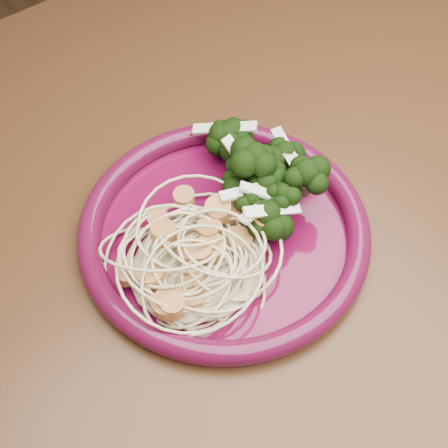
% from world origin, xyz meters
% --- Properties ---
extents(dining_table, '(1.20, 0.80, 0.75)m').
position_xyz_m(dining_table, '(0.00, 0.00, 0.65)').
color(dining_table, '#472814').
rests_on(dining_table, ground).
extents(dinner_plate, '(0.37, 0.37, 0.02)m').
position_xyz_m(dinner_plate, '(0.02, -0.06, 0.76)').
color(dinner_plate, '#530729').
rests_on(dinner_plate, dining_table).
extents(spaghetti_pile, '(0.17, 0.16, 0.03)m').
position_xyz_m(spaghetti_pile, '(-0.02, -0.07, 0.77)').
color(spaghetti_pile, beige).
rests_on(spaghetti_pile, dinner_plate).
extents(scallop_cluster, '(0.18, 0.18, 0.05)m').
position_xyz_m(scallop_cluster, '(-0.02, -0.07, 0.81)').
color(scallop_cluster, '#C9884A').
rests_on(scallop_cluster, spaghetti_pile).
extents(broccoli_pile, '(0.14, 0.17, 0.05)m').
position_xyz_m(broccoli_pile, '(0.08, -0.04, 0.78)').
color(broccoli_pile, black).
rests_on(broccoli_pile, dinner_plate).
extents(onion_garnish, '(0.09, 0.11, 0.06)m').
position_xyz_m(onion_garnish, '(0.08, -0.04, 0.81)').
color(onion_garnish, silver).
rests_on(onion_garnish, broccoli_pile).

